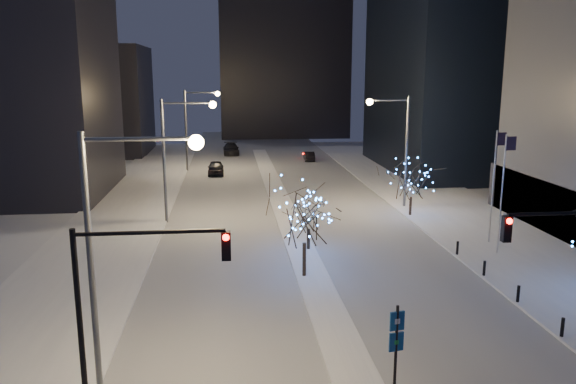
{
  "coord_description": "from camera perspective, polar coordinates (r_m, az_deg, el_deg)",
  "views": [
    {
      "loc": [
        -4.86,
        -18.35,
        11.98
      ],
      "look_at": [
        -1.33,
        14.44,
        5.0
      ],
      "focal_mm": 35.0,
      "sensor_mm": 36.0,
      "label": 1
    }
  ],
  "objects": [
    {
      "name": "road",
      "position": [
        54.89,
        -0.91,
        -0.65
      ],
      "size": [
        20.0,
        130.0,
        0.02
      ],
      "primitive_type": "cube",
      "color": "#A1A7B0",
      "rests_on": "ground"
    },
    {
      "name": "median",
      "position": [
        50.03,
        -0.39,
        -1.81
      ],
      "size": [
        2.0,
        80.0,
        0.15
      ],
      "primitive_type": "cube",
      "color": "silver",
      "rests_on": "ground"
    },
    {
      "name": "east_sidewalk",
      "position": [
        44.8,
        20.5,
        -4.24
      ],
      "size": [
        10.0,
        90.0,
        0.15
      ],
      "primitive_type": "cube",
      "color": "silver",
      "rests_on": "ground"
    },
    {
      "name": "west_sidewalk",
      "position": [
        41.19,
        -18.77,
        -5.51
      ],
      "size": [
        8.0,
        90.0,
        0.15
      ],
      "primitive_type": "cube",
      "color": "silver",
      "rests_on": "ground"
    },
    {
      "name": "filler_west_far",
      "position": [
        90.93,
        -19.82,
        8.75
      ],
      "size": [
        18.0,
        16.0,
        16.0
      ],
      "primitive_type": "cube",
      "color": "black",
      "rests_on": "ground"
    },
    {
      "name": "horizon_block",
      "position": [
        111.25,
        -0.54,
        16.6
      ],
      "size": [
        24.0,
        14.0,
        42.0
      ],
      "primitive_type": "cube",
      "color": "black",
      "rests_on": "ground"
    },
    {
      "name": "street_lamp_w_near",
      "position": [
        21.47,
        -16.91,
        -3.37
      ],
      "size": [
        4.4,
        0.56,
        10.0
      ],
      "color": "#595E66",
      "rests_on": "ground"
    },
    {
      "name": "street_lamp_w_mid",
      "position": [
        45.86,
        -11.24,
        4.86
      ],
      "size": [
        4.4,
        0.56,
        10.0
      ],
      "color": "#595E66",
      "rests_on": "ground"
    },
    {
      "name": "street_lamp_w_far",
      "position": [
        70.68,
        -9.51,
        7.34
      ],
      "size": [
        4.4,
        0.56,
        10.0
      ],
      "color": "#595E66",
      "rests_on": "ground"
    },
    {
      "name": "street_lamp_east",
      "position": [
        50.91,
        11.02,
        5.5
      ],
      "size": [
        3.9,
        0.56,
        10.0
      ],
      "color": "#595E66",
      "rests_on": "ground"
    },
    {
      "name": "traffic_signal_west",
      "position": [
        20.04,
        -16.23,
        -9.67
      ],
      "size": [
        5.26,
        0.43,
        7.0
      ],
      "color": "black",
      "rests_on": "ground"
    },
    {
      "name": "flagpoles",
      "position": [
        40.64,
        20.63,
        1.0
      ],
      "size": [
        1.35,
        2.6,
        8.0
      ],
      "color": "silver",
      "rests_on": "east_sidewalk"
    },
    {
      "name": "bollards",
      "position": [
        34.06,
        20.75,
        -8.38
      ],
      "size": [
        0.16,
        12.16,
        0.9
      ],
      "color": "black",
      "rests_on": "east_sidewalk"
    },
    {
      "name": "car_near",
      "position": [
        68.38,
        -7.34,
        2.44
      ],
      "size": [
        1.91,
        4.69,
        1.6
      ],
      "primitive_type": "imported",
      "rotation": [
        0.0,
        0.0,
        0.01
      ],
      "color": "black",
      "rests_on": "ground"
    },
    {
      "name": "car_mid",
      "position": [
        78.86,
        2.16,
        3.67
      ],
      "size": [
        1.51,
        3.9,
        1.27
      ],
      "primitive_type": "imported",
      "rotation": [
        0.0,
        0.0,
        3.1
      ],
      "color": "black",
      "rests_on": "ground"
    },
    {
      "name": "car_far",
      "position": [
        85.29,
        -5.8,
        4.37
      ],
      "size": [
        2.43,
        5.71,
        1.64
      ],
      "primitive_type": "imported",
      "rotation": [
        0.0,
        0.0,
        0.02
      ],
      "color": "black",
      "rests_on": "ground"
    },
    {
      "name": "holiday_tree_median_near",
      "position": [
        32.8,
        1.69,
        -2.31
      ],
      "size": [
        5.56,
        5.56,
        5.84
      ],
      "color": "black",
      "rests_on": "median"
    },
    {
      "name": "holiday_tree_median_far",
      "position": [
        38.19,
        2.11,
        -2.16
      ],
      "size": [
        3.23,
        3.23,
        3.89
      ],
      "color": "black",
      "rests_on": "median"
    },
    {
      "name": "holiday_tree_plaza_far",
      "position": [
        48.43,
        12.46,
        1.37
      ],
      "size": [
        5.18,
        5.18,
        5.12
      ],
      "color": "black",
      "rests_on": "east_sidewalk"
    },
    {
      "name": "wayfinding_sign",
      "position": [
        22.64,
        10.96,
        -14.28
      ],
      "size": [
        0.6,
        0.19,
        3.35
      ],
      "rotation": [
        0.0,
        0.0,
        0.19
      ],
      "color": "black",
      "rests_on": "ground"
    }
  ]
}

